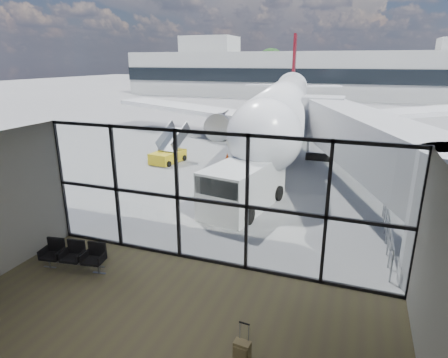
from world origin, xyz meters
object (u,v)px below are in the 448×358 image
Objects in this scene: suitcase at (242,352)px; belt_loader at (253,136)px; seating_row at (74,254)px; service_van at (242,185)px; airliner at (285,102)px; mobile_stairs at (168,155)px.

suitcase is 0.24× the size of belt_loader.
seating_row is 0.42× the size of service_van.
airliner reaches higher than seating_row.
belt_loader is (-6.18, 22.87, 0.32)m from suitcase.
mobile_stairs is at bearing 127.86° from suitcase.
mobile_stairs is at bearing -121.21° from airliner.
belt_loader is at bearing -118.04° from airliner.
mobile_stairs is at bearing -133.99° from belt_loader.
mobile_stairs is (-7.08, 6.13, -0.60)m from service_van.
seating_row is 2.13× the size of suitcase.
suitcase is 0.33× the size of mobile_stairs.
mobile_stairs is (-3.68, -7.79, -0.13)m from belt_loader.
suitcase is 27.82m from airliner.
airliner reaches higher than service_van.
airliner is at bearing 77.45° from seating_row.
service_van is 1.68× the size of mobile_stairs.
airliner is at bearing 105.72° from service_van.
airliner is 8.79× the size of belt_loader.
airliner is 12.10× the size of mobile_stairs.
belt_loader is (-3.39, 13.92, -0.47)m from service_van.
suitcase reaches higher than seating_row.
suitcase is 23.69m from belt_loader.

